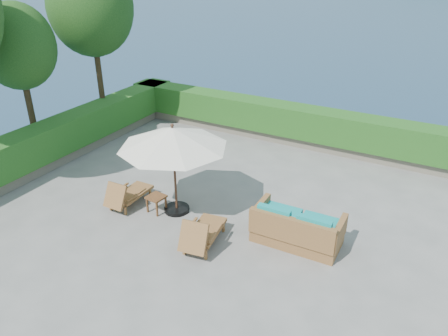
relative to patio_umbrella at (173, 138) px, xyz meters
The scene contains 14 objects.
ground 2.14m from the patio_umbrella, ahead, with size 12.00×12.00×0.00m, color gray.
foundation 3.65m from the patio_umbrella, ahead, with size 12.00×12.00×3.00m, color #514B41.
ocean 5.09m from the patio_umbrella, ahead, with size 600.00×600.00×0.00m, color #142F3F.
planter_wall_far 5.98m from the patio_umbrella, 83.60° to the left, with size 12.00×0.60×0.36m, color slate.
planter_wall_left 5.31m from the patio_umbrella, behind, with size 0.60×12.00×0.36m, color slate.
hedge_far 5.81m from the patio_umbrella, 83.60° to the left, with size 12.40×0.90×1.00m, color #1A4714.
hedge_left 5.11m from the patio_umbrella, behind, with size 0.90×12.40×1.00m, color #1A4714.
tree_mid 5.98m from the patio_umbrella, behind, with size 2.20×2.20×4.83m.
tree_far 6.70m from the patio_umbrella, 148.81° to the left, with size 2.80×2.80×6.03m.
patio_umbrella is the anchor object (origin of this frame).
lounge_left 2.18m from the patio_umbrella, 162.79° to the right, with size 0.66×1.42×0.81m.
lounge_right 2.37m from the patio_umbrella, 35.36° to the right, with size 0.84×1.58×0.87m.
side_table 1.75m from the patio_umbrella, 148.01° to the right, with size 0.47×0.47×0.46m.
wicker_loveseat 3.61m from the patio_umbrella, ahead, with size 2.03×1.06×0.99m.
Camera 1 is at (5.10, -7.92, 6.10)m, focal length 35.00 mm.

